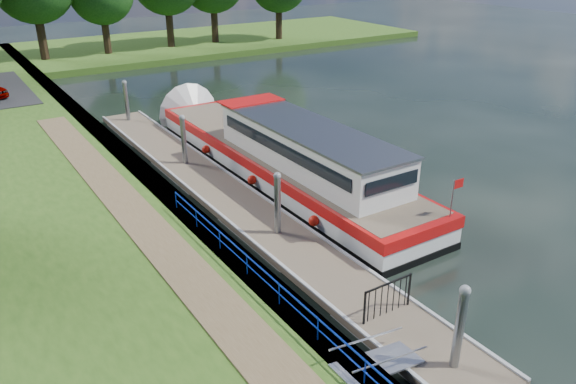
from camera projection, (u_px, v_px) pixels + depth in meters
ground at (438, 366)px, 15.71m from camera, size 160.00×160.00×0.00m
bank_edge at (156, 190)px, 25.77m from camera, size 1.10×90.00×0.78m
far_bank at (160, 46)px, 61.34m from camera, size 60.00×18.00×0.60m
footpath at (177, 261)px, 19.33m from camera, size 1.60×40.00×0.05m
blue_fence at (298, 305)px, 16.11m from camera, size 0.04×18.04×0.72m
pontoon at (226, 197)px, 25.59m from camera, size 2.50×30.00×0.56m
mooring_piles at (224, 175)px, 25.14m from camera, size 0.30×27.30×3.55m
gangway at (378, 363)px, 14.92m from camera, size 2.58×1.00×0.92m
gate_panel at (388, 294)px, 16.93m from camera, size 1.85×0.05×1.15m
barge at (275, 154)px, 28.19m from camera, size 4.36×21.15×4.78m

